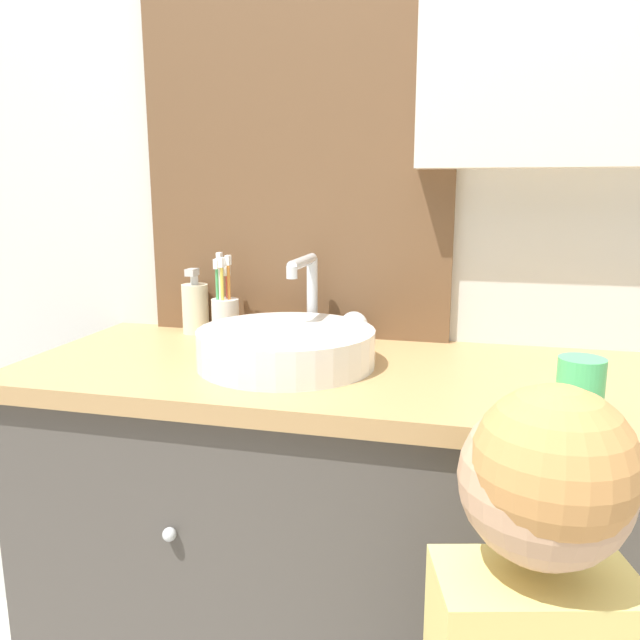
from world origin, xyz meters
name	(u,v)px	position (x,y,z in m)	size (l,w,h in m)	color
wall_back	(407,154)	(0.02, 0.62, 1.28)	(3.20, 0.18, 2.50)	silver
vanity_counter	(372,575)	(0.00, 0.34, 0.44)	(1.38, 0.52, 0.88)	#4C4742
sink_basin	(289,344)	(-0.17, 0.34, 0.91)	(0.34, 0.40, 0.20)	white
toothbrush_holder	(225,314)	(-0.37, 0.51, 0.93)	(0.06, 0.06, 0.19)	silver
soap_dispenser	(195,307)	(-0.46, 0.54, 0.94)	(0.06, 0.06, 0.15)	beige
drinking_cup	(580,389)	(0.33, 0.15, 0.92)	(0.07, 0.07, 0.09)	#4CC670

